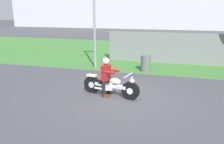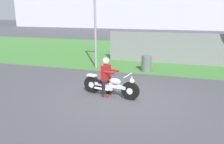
% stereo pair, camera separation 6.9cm
% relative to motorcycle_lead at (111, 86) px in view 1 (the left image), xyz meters
% --- Properties ---
extents(ground, '(120.00, 120.00, 0.00)m').
position_rel_motorcycle_lead_xyz_m(ground, '(0.44, -0.11, -0.39)').
color(ground, '#424247').
extents(grass_verge, '(60.00, 12.00, 0.01)m').
position_rel_motorcycle_lead_xyz_m(grass_verge, '(0.44, 9.27, -0.39)').
color(grass_verge, '#3D7533').
rests_on(grass_verge, ground).
extents(motorcycle_lead, '(2.18, 0.73, 0.88)m').
position_rel_motorcycle_lead_xyz_m(motorcycle_lead, '(0.00, 0.00, 0.00)').
color(motorcycle_lead, black).
rests_on(motorcycle_lead, ground).
extents(rider_lead, '(0.61, 0.53, 1.40)m').
position_rel_motorcycle_lead_xyz_m(rider_lead, '(-0.16, 0.03, 0.43)').
color(rider_lead, black).
rests_on(rider_lead, ground).
extents(streetlight_pole, '(0.96, 0.20, 5.14)m').
position_rel_motorcycle_lead_xyz_m(streetlight_pole, '(-1.85, 3.80, 2.87)').
color(streetlight_pole, gray).
rests_on(streetlight_pole, ground).
extents(trash_can, '(0.51, 0.51, 0.82)m').
position_rel_motorcycle_lead_xyz_m(trash_can, '(0.74, 3.89, 0.01)').
color(trash_can, '#595E5B').
rests_on(trash_can, ground).
extents(fence_segment, '(7.00, 0.06, 1.80)m').
position_rel_motorcycle_lead_xyz_m(fence_segment, '(1.64, 6.10, 0.51)').
color(fence_segment, slate).
rests_on(fence_segment, ground).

